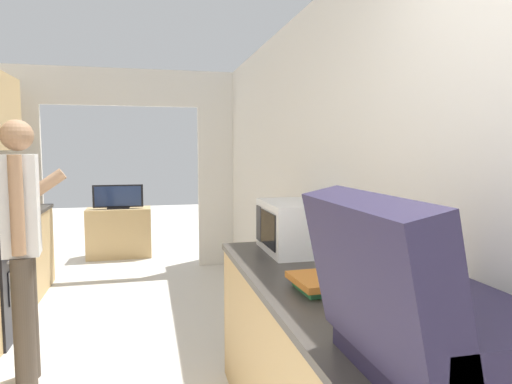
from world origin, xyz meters
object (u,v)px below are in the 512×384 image
(microwave, at_px, (295,227))
(tv_cabinet, at_px, (119,232))
(book_stack, at_px, (320,283))
(television, at_px, (118,197))
(person, at_px, (22,244))
(suitcase, at_px, (422,319))

(microwave, height_order, tv_cabinet, microwave)
(book_stack, height_order, television, television)
(book_stack, bearing_deg, microwave, 79.54)
(person, height_order, suitcase, person)
(microwave, xyz_separation_m, book_stack, (-0.14, -0.77, -0.12))
(microwave, bearing_deg, book_stack, -100.46)
(person, distance_m, book_stack, 1.97)
(microwave, relative_size, tv_cabinet, 0.60)
(suitcase, xyz_separation_m, tv_cabinet, (-1.11, 5.59, -0.73))
(suitcase, xyz_separation_m, book_stack, (0.03, 0.81, -0.14))
(suitcase, relative_size, book_stack, 2.06)
(suitcase, distance_m, tv_cabinet, 5.74)
(person, bearing_deg, book_stack, -136.23)
(person, xyz_separation_m, tv_cabinet, (0.38, 3.52, -0.58))
(tv_cabinet, height_order, television, television)
(suitcase, relative_size, tv_cabinet, 0.69)
(suitcase, relative_size, television, 0.90)
(suitcase, bearing_deg, tv_cabinet, 101.28)
(microwave, xyz_separation_m, television, (-1.28, 3.96, -0.19))
(book_stack, xyz_separation_m, television, (-1.14, 4.73, -0.08))
(tv_cabinet, xyz_separation_m, television, (0.00, -0.04, 0.51))
(microwave, height_order, book_stack, microwave)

